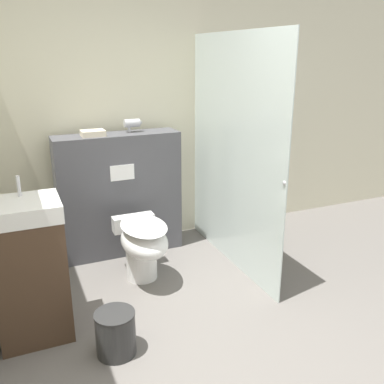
{
  "coord_description": "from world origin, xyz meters",
  "views": [
    {
      "loc": [
        -1.06,
        -1.76,
        1.88
      ],
      "look_at": [
        0.3,
        1.37,
        0.76
      ],
      "focal_mm": 40.0,
      "sensor_mm": 36.0,
      "label": 1
    }
  ],
  "objects_px": {
    "toilet": "(143,244)",
    "hair_drier": "(133,123)",
    "sink_vanity": "(30,270)",
    "waste_bin": "(116,333)"
  },
  "relations": [
    {
      "from": "toilet",
      "to": "hair_drier",
      "type": "height_order",
      "value": "hair_drier"
    },
    {
      "from": "sink_vanity",
      "to": "hair_drier",
      "type": "relative_size",
      "value": 6.5
    },
    {
      "from": "hair_drier",
      "to": "sink_vanity",
      "type": "bearing_deg",
      "value": -134.05
    },
    {
      "from": "sink_vanity",
      "to": "hair_drier",
      "type": "distance_m",
      "value": 1.69
    },
    {
      "from": "waste_bin",
      "to": "hair_drier",
      "type": "bearing_deg",
      "value": 68.55
    },
    {
      "from": "waste_bin",
      "to": "sink_vanity",
      "type": "bearing_deg",
      "value": 137.56
    },
    {
      "from": "waste_bin",
      "to": "toilet",
      "type": "bearing_deg",
      "value": 61.87
    },
    {
      "from": "toilet",
      "to": "hair_drier",
      "type": "xyz_separation_m",
      "value": [
        0.15,
        0.68,
        0.91
      ]
    },
    {
      "from": "toilet",
      "to": "waste_bin",
      "type": "distance_m",
      "value": 0.96
    },
    {
      "from": "toilet",
      "to": "sink_vanity",
      "type": "relative_size",
      "value": 0.59
    }
  ]
}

